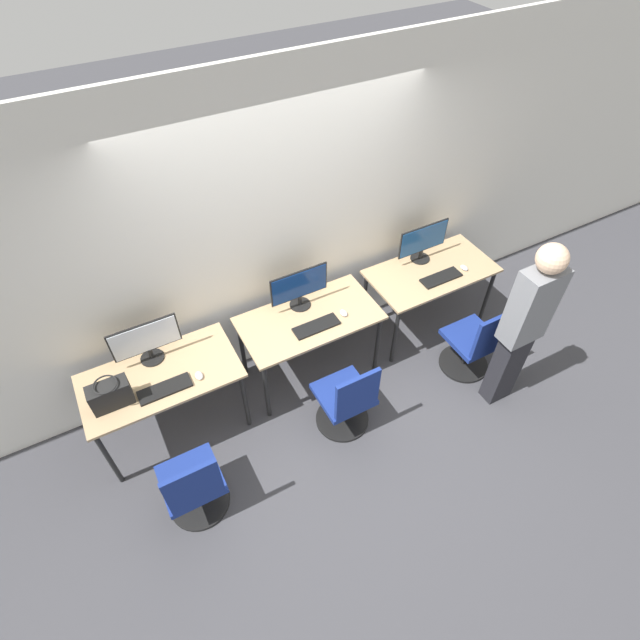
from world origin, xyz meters
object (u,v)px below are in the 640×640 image
Objects in this scene: keyboard_left at (165,389)px; handbag at (110,395)px; monitor_center at (299,287)px; keyboard_right at (441,278)px; office_chair_right at (474,345)px; office_chair_left at (195,489)px; mouse_center at (344,313)px; keyboard_center at (316,326)px; monitor_right at (423,241)px; person_right at (524,323)px; mouse_left at (199,376)px; office_chair_center at (347,402)px; monitor_left at (146,341)px; mouse_right at (464,268)px.

handbag is (-0.37, 0.06, 0.11)m from keyboard_left.
keyboard_right is (1.35, -0.32, -0.21)m from monitor_center.
office_chair_right is 2.89× the size of handbag.
mouse_center is at bearing 22.78° from office_chair_left.
keyboard_center is 1.55m from office_chair_right.
monitor_center is 1.00× the size of monitor_right.
monitor_center is 1.32× the size of keyboard_right.
monitor_right is 0.31× the size of person_right.
person_right is at bearing -17.48° from handbag.
mouse_left is 1.36m from mouse_center.
person_right reaches higher than office_chair_center.
monitor_left is 1.40m from keyboard_center.
monitor_left reaches higher than office_chair_right.
office_chair_left reaches higher than mouse_right.
mouse_center is at bearing 178.92° from mouse_right.
office_chair_right is (1.09, -0.61, -0.42)m from mouse_center.
mouse_center is (1.70, 0.71, 0.42)m from office_chair_left.
office_chair_left is at bearing -66.72° from handbag.
person_right is at bearing -15.21° from office_chair_center.
office_chair_center is at bearing -161.07° from mouse_right.
person_right reaches higher than office_chair_left.
monitor_center reaches higher than mouse_right.
keyboard_center is at bearing -166.25° from monitor_right.
mouse_left is 1.26m from office_chair_center.
monitor_center reaches higher than office_chair_right.
monitor_left is 2.94m from office_chair_right.
keyboard_left is at bearing -172.50° from monitor_right.
office_chair_left is (-0.34, -0.66, -0.42)m from mouse_left.
monitor_right is 0.48m from mouse_right.
office_chair_right is 0.73m from person_right.
office_chair_left is at bearing -93.49° from monitor_left.
keyboard_left is 1.37× the size of handbag.
monitor_right is at bearing 92.80° from person_right.
keyboard_center is 1.40m from monitor_right.
mouse_center reaches higher than keyboard_right.
keyboard_center is at bearing 26.08° from office_chair_left.
monitor_right is (2.76, 1.02, 0.62)m from office_chair_left.
office_chair_right is at bearing 2.12° from office_chair_left.
office_chair_center is (1.40, 0.12, 0.00)m from office_chair_left.
keyboard_left is 0.23× the size of person_right.
keyboard_right is at bearing 0.35° from keyboard_left.
office_chair_right is (2.73, -0.92, -0.62)m from monitor_left.
mouse_left is 0.30× the size of handbag.
handbag is at bearing 162.52° from person_right.
office_chair_left is 2.90m from person_right.
keyboard_right is 0.23× the size of person_right.
office_chair_left is 1.00× the size of office_chair_center.
keyboard_left is at bearing -179.65° from keyboard_right.
office_chair_right is at bearing -12.78° from mouse_left.
keyboard_right is at bearing -13.48° from monitor_center.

